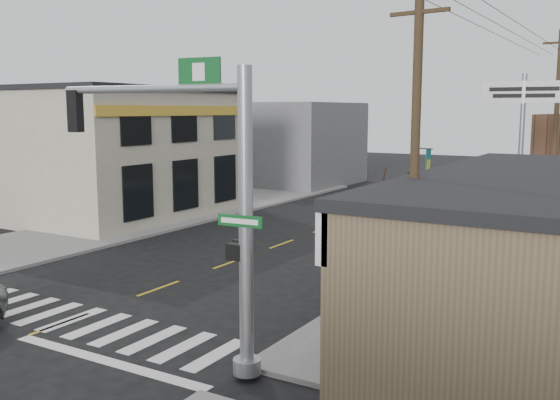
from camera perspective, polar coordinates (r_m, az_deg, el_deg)
The scene contains 18 objects.
ground at distance 18.48m, azimuth -19.41°, elevation -10.63°, with size 140.00×140.00×0.00m, color black.
sidewalk_right at distance 25.19m, azimuth 19.42°, elevation -5.48°, with size 6.00×38.00×0.13m, color slate.
sidewalk_left at distance 33.52m, azimuth -12.31°, elevation -1.87°, with size 6.00×38.00×0.13m, color slate.
center_line at distance 24.14m, azimuth -4.67°, elevation -5.76°, with size 0.12×56.00×0.01m, color gold.
crosswalk at distance 18.73m, azimuth -18.46°, elevation -10.33°, with size 11.00×2.20×0.01m, color silver.
left_building at distance 36.64m, azimuth -16.00°, elevation 4.11°, with size 12.00×12.00×6.80m, color #B3AB95.
bldg_distant_left at distance 49.68m, azimuth 0.96°, elevation 5.19°, with size 9.00×10.00×6.40m, color slate.
traffic_signal_pole at distance 13.52m, azimuth -6.02°, elevation 1.14°, with size 5.37×0.39×6.80m.
guide_sign at distance 18.51m, azimuth 8.45°, elevation -3.56°, with size 1.73×0.14×3.03m.
fire_hydrant at distance 20.19m, azimuth 14.83°, elevation -7.37°, with size 0.21×0.21×0.68m.
ped_crossing_sign at distance 21.73m, azimuth 15.79°, elevation -2.62°, with size 0.97×0.07×2.49m.
lamp_post at distance 23.01m, azimuth 12.16°, elevation 1.70°, with size 0.71×0.56×5.44m.
dance_center_sign at distance 28.30m, azimuth 21.30°, elevation 7.05°, with size 3.39×0.21×7.21m.
bare_tree at distance 18.31m, azimuth 11.03°, elevation 1.65°, with size 2.32×2.32×4.64m.
shrub_front at distance 14.94m, azimuth 7.11°, elevation -12.27°, with size 1.29×1.29×0.97m, color #163413.
shrub_back at distance 20.67m, azimuth 16.98°, elevation -6.93°, with size 1.12×1.12×0.84m, color black.
utility_pole_near at distance 15.17m, azimuth 12.20°, elevation 2.93°, with size 1.47×0.22×8.48m.
utility_pole_far at distance 34.00m, azimuth 23.90°, elevation 6.21°, with size 1.67×0.25×9.59m.
Camera 1 is at (13.60, -11.08, 5.83)m, focal length 40.00 mm.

